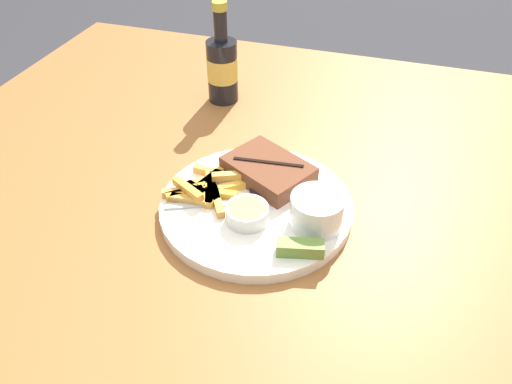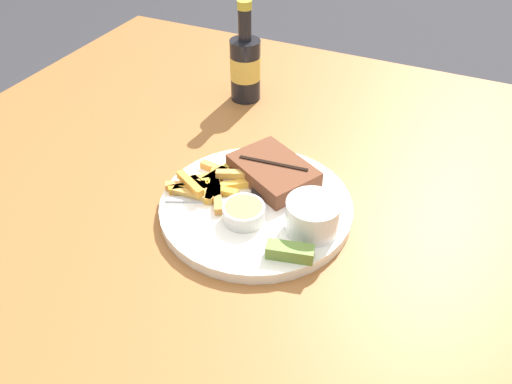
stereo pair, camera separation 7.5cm
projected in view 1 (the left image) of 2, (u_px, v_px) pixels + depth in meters
name	position (u px, v px, depth m)	size (l,w,h in m)	color
dining_table	(256.00, 244.00, 0.82)	(1.32, 1.24, 0.77)	#935B2D
dinner_plate	(256.00, 206.00, 0.77)	(0.30, 0.30, 0.02)	white
steak_portion	(270.00, 170.00, 0.80)	(0.16, 0.15, 0.03)	brown
fries_pile	(207.00, 188.00, 0.78)	(0.14, 0.11, 0.02)	gold
coleslaw_cup	(317.00, 209.00, 0.71)	(0.08, 0.08, 0.05)	white
dipping_sauce_cup	(249.00, 213.00, 0.72)	(0.06, 0.06, 0.02)	silver
pickle_spear	(300.00, 248.00, 0.68)	(0.07, 0.04, 0.02)	olive
fork_utensil	(205.00, 204.00, 0.76)	(0.13, 0.06, 0.00)	#B7B7BC
knife_utensil	(254.00, 186.00, 0.79)	(0.08, 0.16, 0.01)	#B7B7BC
beer_bottle	(222.00, 67.00, 1.00)	(0.06, 0.06, 0.20)	black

